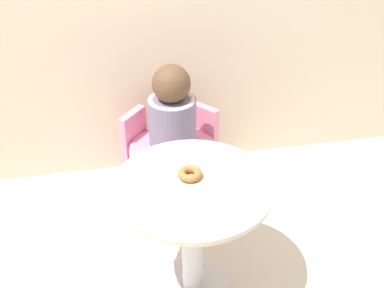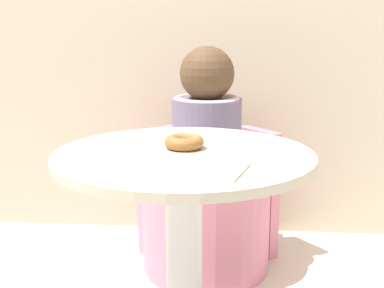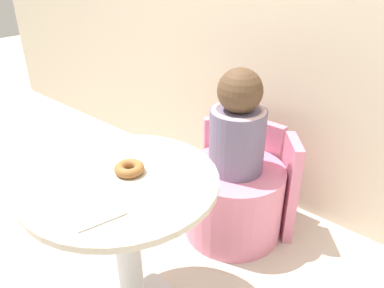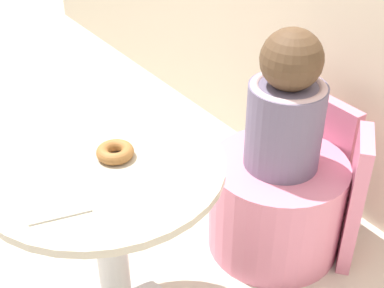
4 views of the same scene
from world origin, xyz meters
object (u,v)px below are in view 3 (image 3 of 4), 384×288
at_px(round_table, 125,221).
at_px(child_figure, 238,126).
at_px(donut, 129,168).
at_px(tub_chair, 233,200).

xyz_separation_m(round_table, child_figure, (0.02, 0.71, 0.16)).
height_order(round_table, child_figure, child_figure).
relative_size(round_table, donut, 6.46).
xyz_separation_m(round_table, donut, (-0.00, 0.05, 0.21)).
bearing_deg(round_table, donut, 94.02).
height_order(child_figure, donut, child_figure).
relative_size(round_table, tub_chair, 1.35).
relative_size(tub_chair, child_figure, 1.00).
height_order(round_table, tub_chair, round_table).
bearing_deg(donut, tub_chair, 87.93).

